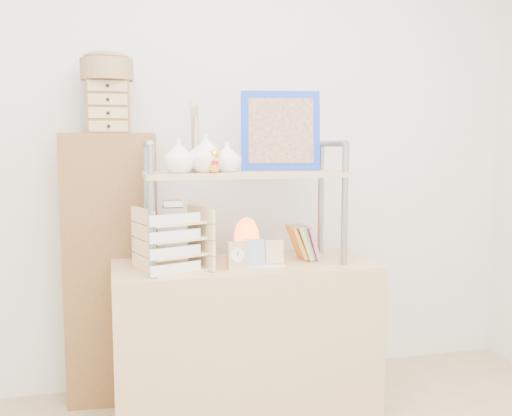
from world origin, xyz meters
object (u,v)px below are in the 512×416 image
Objects in this scene: desk at (245,341)px; letter_tray at (173,243)px; cabinet at (113,269)px; salt_lamp at (246,238)px.

desk is 3.82× the size of letter_tray.
cabinet reaches higher than salt_lamp.
letter_tray is at bearing -168.31° from desk.
letter_tray is 1.55× the size of salt_lamp.
cabinet is 0.71m from salt_lamp.
letter_tray is at bearing -54.42° from cabinet.
desk is at bearing 11.69° from letter_tray.
desk is at bearing -110.14° from salt_lamp.
salt_lamp is (0.03, 0.07, 0.48)m from desk.
desk is 0.89× the size of cabinet.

